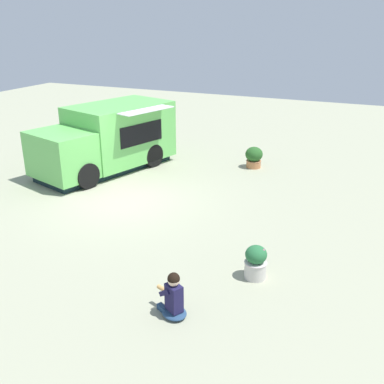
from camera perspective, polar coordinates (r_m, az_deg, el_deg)
The scene contains 5 objects.
ground_plane at distance 13.98m, azimuth -8.55°, elevation -0.96°, with size 40.00×40.00×0.00m, color #9B9E82.
food_truck at distance 16.60m, azimuth -10.65°, elevation 6.50°, with size 5.58×3.95×2.31m.
person_customer at distance 8.57m, azimuth -2.42°, elevation -13.32°, with size 0.65×0.80×0.93m.
planter_flowering_near at distance 16.84m, azimuth 7.86°, elevation 4.45°, with size 0.64×0.64×0.78m.
planter_flowering_far at distance 9.77m, azimuth 8.09°, elevation -8.79°, with size 0.49×0.49×0.76m.
Camera 1 is at (-10.83, -7.10, 5.25)m, focal length 41.98 mm.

